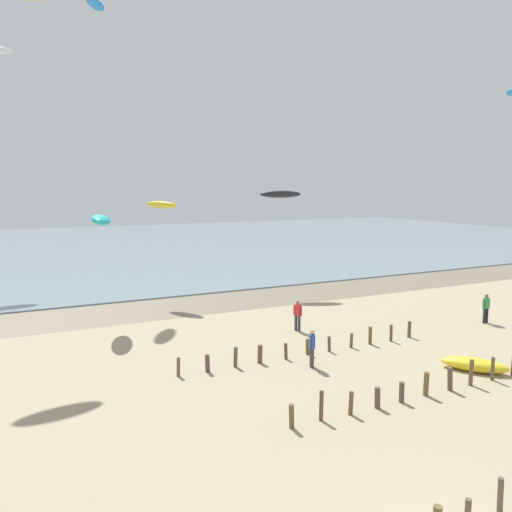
{
  "coord_description": "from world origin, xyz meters",
  "views": [
    {
      "loc": [
        -8.66,
        -6.42,
        7.91
      ],
      "look_at": [
        1.4,
        13.31,
        5.0
      ],
      "focal_mm": 37.44,
      "sensor_mm": 36.0,
      "label": 1
    }
  ],
  "objects_px": {
    "kite_aloft_5": "(101,220)",
    "kite_aloft_0": "(161,205)",
    "person_left_flank": "(486,308)",
    "person_far_down_beach": "(312,347)",
    "kite_aloft_6": "(96,4)",
    "kite_aloft_4": "(280,194)",
    "person_mid_beach": "(298,314)",
    "grounded_kite": "(474,365)"
  },
  "relations": [
    {
      "from": "person_mid_beach",
      "to": "kite_aloft_0",
      "type": "relative_size",
      "value": 0.63
    },
    {
      "from": "person_mid_beach",
      "to": "kite_aloft_5",
      "type": "xyz_separation_m",
      "value": [
        -9.13,
        6.48,
        5.09
      ]
    },
    {
      "from": "person_left_flank",
      "to": "grounded_kite",
      "type": "distance_m",
      "value": 9.04
    },
    {
      "from": "person_far_down_beach",
      "to": "kite_aloft_4",
      "type": "relative_size",
      "value": 0.55
    },
    {
      "from": "person_mid_beach",
      "to": "grounded_kite",
      "type": "height_order",
      "value": "person_mid_beach"
    },
    {
      "from": "person_left_flank",
      "to": "kite_aloft_6",
      "type": "bearing_deg",
      "value": 126.85
    },
    {
      "from": "person_mid_beach",
      "to": "person_far_down_beach",
      "type": "xyz_separation_m",
      "value": [
        -2.54,
        -5.36,
        0.0
      ]
    },
    {
      "from": "kite_aloft_0",
      "to": "kite_aloft_4",
      "type": "bearing_deg",
      "value": 56.64
    },
    {
      "from": "kite_aloft_5",
      "to": "kite_aloft_0",
      "type": "bearing_deg",
      "value": -32.26
    },
    {
      "from": "person_mid_beach",
      "to": "kite_aloft_0",
      "type": "height_order",
      "value": "kite_aloft_0"
    },
    {
      "from": "person_left_flank",
      "to": "kite_aloft_6",
      "type": "xyz_separation_m",
      "value": [
        -17.09,
        22.81,
        20.75
      ]
    },
    {
      "from": "person_mid_beach",
      "to": "kite_aloft_6",
      "type": "distance_m",
      "value": 29.05
    },
    {
      "from": "kite_aloft_5",
      "to": "kite_aloft_6",
      "type": "bearing_deg",
      "value": 1.76
    },
    {
      "from": "kite_aloft_0",
      "to": "kite_aloft_5",
      "type": "bearing_deg",
      "value": -75.0
    },
    {
      "from": "person_far_down_beach",
      "to": "person_mid_beach",
      "type": "bearing_deg",
      "value": 64.61
    },
    {
      "from": "kite_aloft_5",
      "to": "kite_aloft_6",
      "type": "xyz_separation_m",
      "value": [
        2.66,
        12.8,
        15.65
      ]
    },
    {
      "from": "person_left_flank",
      "to": "kite_aloft_0",
      "type": "relative_size",
      "value": 0.63
    },
    {
      "from": "kite_aloft_0",
      "to": "kite_aloft_5",
      "type": "height_order",
      "value": "kite_aloft_0"
    },
    {
      "from": "person_left_flank",
      "to": "person_far_down_beach",
      "type": "height_order",
      "value": "same"
    },
    {
      "from": "person_far_down_beach",
      "to": "kite_aloft_6",
      "type": "distance_m",
      "value": 32.45
    },
    {
      "from": "grounded_kite",
      "to": "kite_aloft_6",
      "type": "height_order",
      "value": "kite_aloft_6"
    },
    {
      "from": "person_left_flank",
      "to": "person_far_down_beach",
      "type": "relative_size",
      "value": 1.0
    },
    {
      "from": "person_mid_beach",
      "to": "kite_aloft_4",
      "type": "distance_m",
      "value": 13.42
    },
    {
      "from": "kite_aloft_4",
      "to": "kite_aloft_6",
      "type": "distance_m",
      "value": 20.26
    },
    {
      "from": "grounded_kite",
      "to": "kite_aloft_6",
      "type": "bearing_deg",
      "value": 165.03
    },
    {
      "from": "person_left_flank",
      "to": "kite_aloft_6",
      "type": "distance_m",
      "value": 35.25
    },
    {
      "from": "person_left_flank",
      "to": "kite_aloft_4",
      "type": "relative_size",
      "value": 0.55
    },
    {
      "from": "person_mid_beach",
      "to": "kite_aloft_5",
      "type": "distance_m",
      "value": 12.3
    },
    {
      "from": "kite_aloft_4",
      "to": "kite_aloft_5",
      "type": "bearing_deg",
      "value": 37.52
    },
    {
      "from": "grounded_kite",
      "to": "person_left_flank",
      "type": "bearing_deg",
      "value": 92.78
    },
    {
      "from": "person_mid_beach",
      "to": "person_left_flank",
      "type": "xyz_separation_m",
      "value": [
        10.62,
        -3.53,
        0.0
      ]
    },
    {
      "from": "kite_aloft_0",
      "to": "kite_aloft_5",
      "type": "xyz_separation_m",
      "value": [
        -5.02,
        -4.89,
        -0.61
      ]
    },
    {
      "from": "grounded_kite",
      "to": "kite_aloft_0",
      "type": "bearing_deg",
      "value": 166.06
    },
    {
      "from": "grounded_kite",
      "to": "kite_aloft_0",
      "type": "height_order",
      "value": "kite_aloft_0"
    },
    {
      "from": "kite_aloft_4",
      "to": "grounded_kite",
      "type": "bearing_deg",
      "value": 106.3
    },
    {
      "from": "kite_aloft_0",
      "to": "kite_aloft_6",
      "type": "xyz_separation_m",
      "value": [
        -2.36,
        7.91,
        15.04
      ]
    },
    {
      "from": "kite_aloft_5",
      "to": "person_far_down_beach",
      "type": "bearing_deg",
      "value": -137.39
    },
    {
      "from": "person_mid_beach",
      "to": "kite_aloft_4",
      "type": "xyz_separation_m",
      "value": [
        4.96,
        10.71,
        6.38
      ]
    },
    {
      "from": "person_mid_beach",
      "to": "person_far_down_beach",
      "type": "height_order",
      "value": "same"
    },
    {
      "from": "person_left_flank",
      "to": "kite_aloft_4",
      "type": "xyz_separation_m",
      "value": [
        -5.65,
        14.24,
        6.38
      ]
    },
    {
      "from": "person_mid_beach",
      "to": "kite_aloft_4",
      "type": "bearing_deg",
      "value": 65.14
    },
    {
      "from": "person_far_down_beach",
      "to": "grounded_kite",
      "type": "relative_size",
      "value": 0.61
    }
  ]
}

